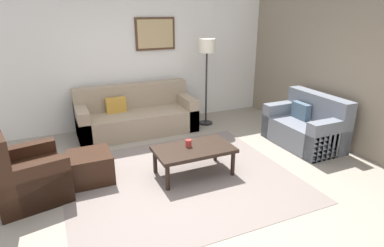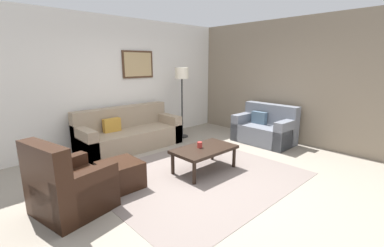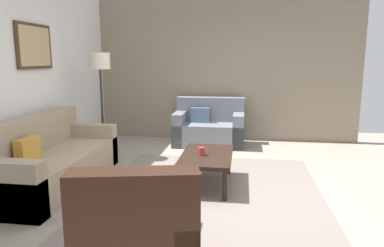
% 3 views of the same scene
% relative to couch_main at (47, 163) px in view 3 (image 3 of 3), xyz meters
% --- Properties ---
extents(ground_plane, '(8.00, 8.00, 0.00)m').
position_rel_couch_main_xyz_m(ground_plane, '(0.06, -2.10, -0.30)').
color(ground_plane, gray).
extents(rear_partition, '(6.00, 0.12, 2.80)m').
position_rel_couch_main_xyz_m(rear_partition, '(0.06, 0.50, 1.10)').
color(rear_partition, silver).
rests_on(rear_partition, ground_plane).
extents(stone_feature_panel, '(0.12, 5.20, 2.80)m').
position_rel_couch_main_xyz_m(stone_feature_panel, '(3.06, -2.10, 1.10)').
color(stone_feature_panel, gray).
rests_on(stone_feature_panel, ground_plane).
extents(area_rug, '(3.08, 2.71, 0.01)m').
position_rel_couch_main_xyz_m(area_rug, '(0.06, -2.10, -0.29)').
color(area_rug, gray).
rests_on(area_rug, ground_plane).
extents(couch_main, '(2.19, 0.90, 0.88)m').
position_rel_couch_main_xyz_m(couch_main, '(0.00, 0.00, 0.00)').
color(couch_main, gray).
rests_on(couch_main, ground_plane).
extents(couch_loveseat, '(0.80, 1.31, 0.88)m').
position_rel_couch_main_xyz_m(couch_loveseat, '(2.54, -1.85, 0.01)').
color(couch_loveseat, slate).
rests_on(couch_loveseat, ground_plane).
extents(ottoman, '(0.56, 0.56, 0.40)m').
position_rel_couch_main_xyz_m(ottoman, '(-1.07, -1.62, -0.10)').
color(ottoman, black).
rests_on(ottoman, ground_plane).
extents(coffee_table, '(1.10, 0.64, 0.41)m').
position_rel_couch_main_xyz_m(coffee_table, '(0.29, -2.04, 0.06)').
color(coffee_table, black).
rests_on(coffee_table, ground_plane).
extents(cup, '(0.09, 0.09, 0.10)m').
position_rel_couch_main_xyz_m(cup, '(0.24, -1.97, 0.16)').
color(cup, '#B2332D').
rests_on(cup, coffee_table).
extents(lamp_standing, '(0.32, 0.32, 1.71)m').
position_rel_couch_main_xyz_m(lamp_standing, '(1.41, -0.19, 1.11)').
color(lamp_standing, black).
rests_on(lamp_standing, ground_plane).
extents(framed_artwork, '(0.80, 0.04, 0.62)m').
position_rel_couch_main_xyz_m(framed_artwork, '(0.59, 0.41, 1.49)').
color(framed_artwork, '#472D1C').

